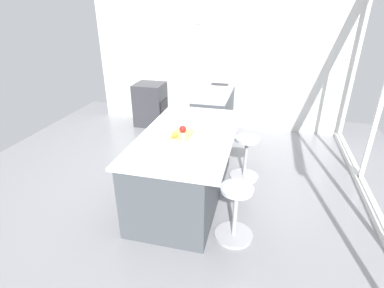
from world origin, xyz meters
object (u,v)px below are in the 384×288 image
stool_middle (235,214)px  apple_yellow (175,134)px  oven_range (151,104)px  stool_by_window (246,159)px  water_bottle (183,150)px  apple_red (183,129)px  kitchen_island (185,165)px  cutting_board (182,134)px

stool_middle → apple_yellow: size_ratio=8.91×
oven_range → apple_yellow: apple_yellow is taller
stool_by_window → water_bottle: size_ratio=2.12×
oven_range → apple_red: bearing=30.1°
stool_middle → apple_yellow: apple_yellow is taller
oven_range → water_bottle: water_bottle is taller
apple_yellow → apple_red: (-0.18, 0.05, 0.01)m
oven_range → stool_middle: (3.10, 2.20, -0.14)m
apple_red → water_bottle: size_ratio=0.28×
kitchen_island → apple_red: bearing=-50.4°
oven_range → kitchen_island: bearing=30.6°
kitchen_island → stool_middle: bearing=48.8°
apple_red → water_bottle: 0.72m
stool_by_window → apple_yellow: size_ratio=8.91×
stool_by_window → apple_red: 1.24m
stool_middle → apple_yellow: 1.17m
apple_red → kitchen_island: bearing=129.6°
cutting_board → water_bottle: bearing=17.4°
kitchen_island → apple_red: apple_red is taller
stool_middle → apple_yellow: bearing=-119.6°
oven_range → apple_yellow: size_ratio=12.05×
kitchen_island → stool_middle: size_ratio=3.17×
oven_range → cutting_board: bearing=29.7°
cutting_board → kitchen_island: bearing=164.4°
oven_range → cutting_board: 2.92m
kitchen_island → apple_yellow: apple_yellow is taller
kitchen_island → cutting_board: (0.06, -0.02, 0.47)m
stool_by_window → water_bottle: bearing=-22.7°
stool_by_window → stool_middle: 1.33m
water_bottle → oven_range: bearing=-152.7°
stool_by_window → water_bottle: 1.66m
oven_range → kitchen_island: 2.83m
oven_range → kitchen_island: kitchen_island is taller
oven_range → apple_red: apple_red is taller
kitchen_island → cutting_board: size_ratio=5.84×
stool_middle → cutting_board: (-0.60, -0.78, 0.63)m
kitchen_island → stool_middle: 1.02m
stool_middle → cutting_board: cutting_board is taller
oven_range → apple_red: (2.45, 1.42, 0.55)m
stool_by_window → apple_red: (0.68, -0.78, 0.68)m
water_bottle → stool_by_window: bearing=157.3°
stool_middle → apple_red: (-0.65, -0.78, 0.68)m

